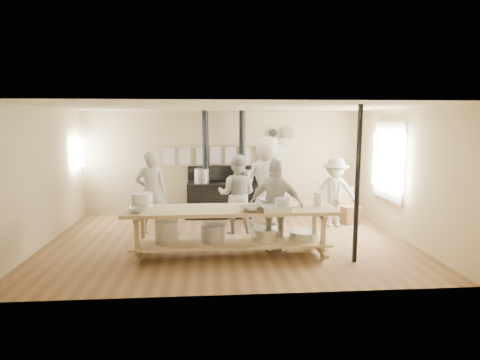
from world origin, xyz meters
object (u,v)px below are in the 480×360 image
object	(u,v)px
prep_table	(230,227)
chair	(349,213)
cook_left	(237,195)
cook_center	(267,181)
stove	(224,195)
cook_right	(276,206)
roasting_pan	(275,209)
cook_by_window	(335,192)
cook_far_left	(151,192)

from	to	relation	value
prep_table	chair	size ratio (longest dim) A/B	4.38
prep_table	chair	xyz separation A→B (m)	(2.87, 2.10, -0.28)
cook_left	cook_center	size ratio (longest dim) A/B	0.83
stove	cook_center	world-z (taller)	stove
cook_left	cook_center	world-z (taller)	cook_center
cook_right	roasting_pan	xyz separation A→B (m)	(-0.10, -0.54, 0.07)
stove	cook_by_window	xyz separation A→B (m)	(2.42, -1.19, 0.25)
cook_left	cook_right	distance (m)	1.34
cook_far_left	cook_center	world-z (taller)	cook_center
cook_far_left	cook_right	size ratio (longest dim) A/B	1.04
cook_far_left	cook_center	distance (m)	2.53
chair	cook_by_window	bearing A→B (deg)	-162.71
stove	cook_right	xyz separation A→B (m)	(0.83, -2.81, 0.31)
cook_left	roasting_pan	xyz separation A→B (m)	(0.52, -1.72, 0.07)
prep_table	stove	bearing A→B (deg)	89.96
stove	roasting_pan	size ratio (longest dim) A/B	5.53
cook_left	chair	size ratio (longest dim) A/B	2.03
chair	cook_left	bearing A→B (deg)	-178.81
cook_left	roasting_pan	size ratio (longest dim) A/B	3.54
chair	roasting_pan	world-z (taller)	roasting_pan
cook_left	cook_center	bearing A→B (deg)	-123.03
prep_table	chair	world-z (taller)	prep_table
cook_by_window	roasting_pan	distance (m)	2.75
stove	roasting_pan	world-z (taller)	stove
prep_table	cook_center	distance (m)	2.28
prep_table	cook_right	xyz separation A→B (m)	(0.83, 0.21, 0.31)
chair	roasting_pan	size ratio (longest dim) A/B	1.75
cook_far_left	chair	size ratio (longest dim) A/B	2.12
cook_right	cook_by_window	world-z (taller)	cook_right
cook_far_left	roasting_pan	xyz separation A→B (m)	(2.30, -1.97, 0.03)
prep_table	cook_center	bearing A→B (deg)	65.65
cook_right	roasting_pan	distance (m)	0.55
cook_right	prep_table	bearing A→B (deg)	32.86
cook_far_left	chair	bearing A→B (deg)	173.48
stove	cook_center	bearing A→B (deg)	-46.96
cook_right	chair	xyz separation A→B (m)	(2.04, 1.89, -0.59)
cook_center	cook_right	bearing A→B (deg)	71.90
cook_far_left	prep_table	bearing A→B (deg)	121.36
cook_left	cook_right	bearing A→B (deg)	132.34
prep_table	cook_far_left	world-z (taller)	cook_far_left
stove	cook_far_left	distance (m)	2.12
cook_right	cook_far_left	bearing A→B (deg)	-11.97
cook_left	chair	bearing A→B (deg)	-150.37
stove	cook_by_window	bearing A→B (deg)	-26.14
cook_right	cook_by_window	xyz separation A→B (m)	(1.59, 1.62, -0.06)
stove	prep_table	xyz separation A→B (m)	(-0.00, -3.02, -0.00)
cook_by_window	roasting_pan	xyz separation A→B (m)	(-1.70, -2.16, 0.13)
cook_right	chair	size ratio (longest dim) A/B	2.03
cook_left	cook_right	xyz separation A→B (m)	(0.62, -1.19, 0.00)
cook_far_left	cook_left	bearing A→B (deg)	159.56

